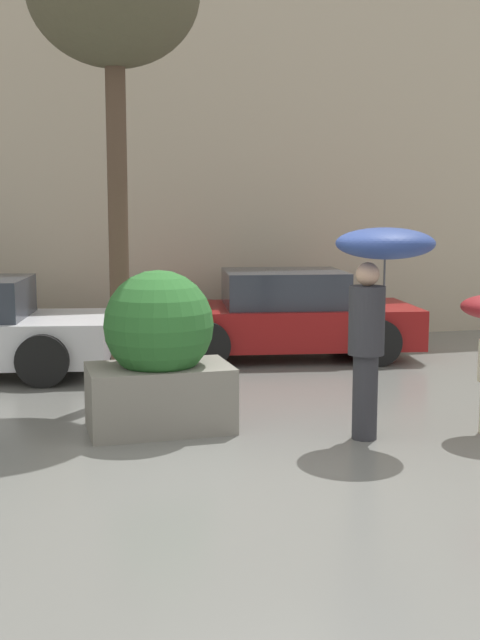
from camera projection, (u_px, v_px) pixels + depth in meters
The scene contains 6 objects.
ground_plane at pixel (231, 464), 7.06m from camera, with size 40.00×40.00×0.00m, color slate.
building_facade at pixel (126, 160), 12.84m from camera, with size 18.00×0.30×6.00m.
planter_box at pixel (159, 353), 8.07m from camera, with size 1.43×1.11×1.63m.
person_adult at pixel (378, 279), 7.62m from camera, with size 0.94×0.94×2.06m.
parked_car_near at pixel (283, 317), 12.16m from camera, with size 4.20×2.54×1.30m.
street_tree at pixel (114, 0), 8.82m from camera, with size 1.92×1.92×5.42m.
Camera 1 is at (-1.77, -6.58, 2.24)m, focal length 45.00 mm.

